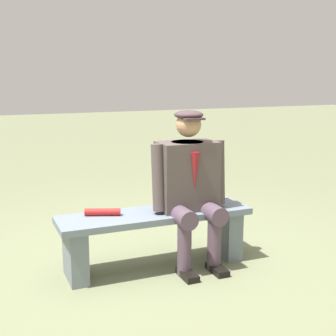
{
  "coord_description": "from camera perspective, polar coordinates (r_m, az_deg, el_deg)",
  "views": [
    {
      "loc": [
        1.3,
        3.41,
        1.56
      ],
      "look_at": [
        -0.11,
        0.0,
        0.81
      ],
      "focal_mm": 50.77,
      "sensor_mm": 36.0,
      "label": 1
    }
  ],
  "objects": [
    {
      "name": "ground_plane",
      "position": [
        3.96,
        -1.52,
        -11.7
      ],
      "size": [
        30.0,
        30.0,
        0.0
      ],
      "primitive_type": "plane",
      "color": "#6C7352"
    },
    {
      "name": "bench",
      "position": [
        3.85,
        -1.55,
        -7.44
      ],
      "size": [
        1.56,
        0.42,
        0.46
      ],
      "color": "slate",
      "rests_on": "ground"
    },
    {
      "name": "seated_man",
      "position": [
        3.81,
        2.61,
        -1.7
      ],
      "size": [
        0.64,
        0.56,
        1.26
      ],
      "color": "#4E4240",
      "rests_on": "ground"
    },
    {
      "name": "rolled_magazine",
      "position": [
        3.74,
        -7.86,
        -5.25
      ],
      "size": [
        0.28,
        0.15,
        0.06
      ],
      "primitive_type": "cylinder",
      "rotation": [
        0.0,
        1.57,
        -0.37
      ],
      "color": "#B21E1E",
      "rests_on": "bench"
    }
  ]
}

